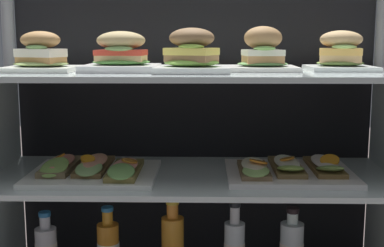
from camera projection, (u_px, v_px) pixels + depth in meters
name	position (u px, v px, depth m)	size (l,w,h in m)	color
case_frame	(193.00, 127.00, 1.54)	(1.18, 0.48, 0.88)	gray
riser_lower_tier	(192.00, 234.00, 1.48)	(1.11, 0.41, 0.32)	silver
shelf_lower_glass	(192.00, 177.00, 1.45)	(1.13, 0.42, 0.01)	silver
riser_upper_tier	(192.00, 126.00, 1.43)	(1.11, 0.41, 0.27)	silver
shelf_upper_glass	(192.00, 74.00, 1.41)	(1.13, 0.42, 0.01)	silver
plated_roll_sandwich_left_of_center	(41.00, 56.00, 1.41)	(0.19, 0.19, 0.11)	white
plated_roll_sandwich_center	(121.00, 56.00, 1.41)	(0.20, 0.20, 0.11)	white
plated_roll_sandwich_far_right	(190.00, 55.00, 1.36)	(0.19, 0.19, 0.11)	white
plated_roll_sandwich_right_of_center	(263.00, 54.00, 1.43)	(0.19, 0.19, 0.12)	white
plated_roll_sandwich_mid_left	(341.00, 55.00, 1.44)	(0.18, 0.18, 0.11)	white
open_sandwich_tray_far_right	(93.00, 169.00, 1.42)	(0.34, 0.28, 0.06)	white
open_sandwich_tray_near_left_corner	(290.00, 169.00, 1.43)	(0.34, 0.28, 0.06)	white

